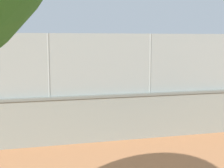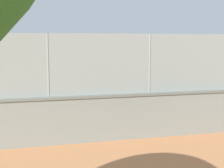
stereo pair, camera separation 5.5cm
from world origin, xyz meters
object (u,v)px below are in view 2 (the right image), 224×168
object	(u,v)px
player_crossing_court	(24,71)
sports_ball	(134,109)
player_baseline_waiting	(162,72)
player_at_service_line	(152,86)

from	to	relation	value
player_crossing_court	sports_ball	bearing A→B (deg)	114.91
player_baseline_waiting	player_crossing_court	distance (m)	9.95
player_baseline_waiting	player_crossing_court	xyz separation A→B (m)	(9.30, -3.53, 0.01)
player_at_service_line	sports_ball	bearing A→B (deg)	28.63
player_at_service_line	player_baseline_waiting	distance (m)	7.02
player_at_service_line	sports_ball	world-z (taller)	player_at_service_line
sports_ball	player_baseline_waiting	bearing A→B (deg)	-123.24
player_baseline_waiting	player_crossing_court	world-z (taller)	player_crossing_court
player_baseline_waiting	sports_ball	world-z (taller)	player_baseline_waiting
sports_ball	player_crossing_court	bearing A→B (deg)	-65.09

